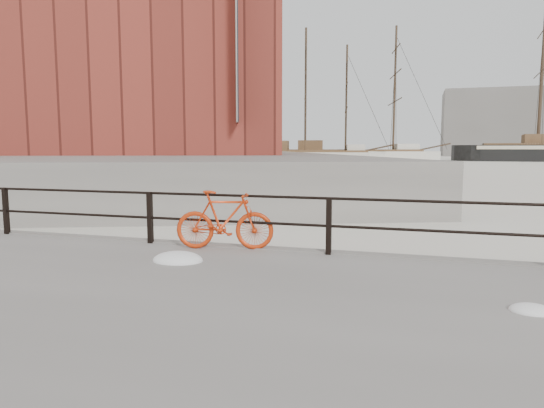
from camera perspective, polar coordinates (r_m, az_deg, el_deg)
The scene contains 11 objects.
far_quay at distance 88.88m, azimuth -8.47°, elevation 5.68°, with size 24.00×150.00×1.80m, color gray.
bicycle at distance 8.86m, azimuth -5.60°, elevation -1.89°, with size 1.78×0.27×1.08m, color red.
schooner_mid at distance 81.81m, azimuth 8.99°, elevation 4.97°, with size 31.76×13.44×22.59m, color beige, non-canonical shape.
schooner_left at distance 77.29m, azimuth 4.42°, elevation 4.94°, with size 24.77×11.26×18.78m, color beige, non-canonical shape.
workboat_near at distance 43.77m, azimuth -12.04°, elevation 3.57°, with size 11.39×3.80×7.00m, color black, non-canonical shape.
workboat_far at distance 61.93m, azimuth -7.50°, elevation 4.50°, with size 9.94×3.43×7.00m, color black, non-canonical shape.
apartment_mustard at distance 57.18m, azimuth -12.75°, elevation 17.22°, with size 22.00×15.00×22.20m, color gold.
apartment_cream at distance 79.70m, azimuth -10.51°, elevation 13.84°, with size 20.00×15.00×21.20m, color beige.
apartment_grey at distance 101.59m, azimuth -9.35°, elevation 12.83°, with size 22.00×15.00×23.20m, color #A9A9A4.
apartment_brick at distance 124.34m, azimuth -8.56°, elevation 11.22°, with size 24.00×15.00×21.20m, color brown.
industrial_west at distance 150.14m, azimuth 25.59°, elevation 8.54°, with size 32.00×18.00×18.00m, color gray.
Camera 1 is at (-2.04, -8.35, 2.19)m, focal length 32.00 mm.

